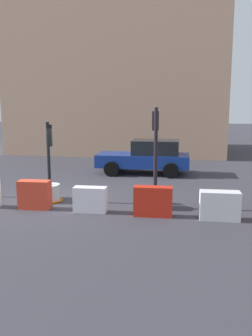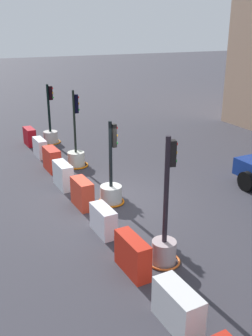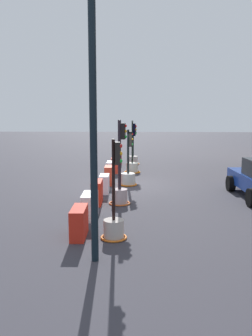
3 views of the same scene
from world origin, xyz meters
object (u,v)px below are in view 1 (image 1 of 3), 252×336
at_px(construction_barrier_6, 153,201).
at_px(construction_barrier_4, 35,195).
at_px(traffic_light_3, 155,189).
at_px(construction_barrier_7, 220,206).
at_px(traffic_light_2, 50,189).
at_px(construction_barrier_5, 90,200).
at_px(car_blue_estate, 147,157).

bearing_deg(construction_barrier_6, construction_barrier_4, 178.53).
bearing_deg(construction_barrier_4, construction_barrier_6, -1.47).
relative_size(traffic_light_3, construction_barrier_7, 2.78).
relative_size(construction_barrier_4, construction_barrier_6, 0.89).
bearing_deg(construction_barrier_7, traffic_light_2, 169.61).
bearing_deg(construction_barrier_7, traffic_light_3, 156.19).
height_order(traffic_light_3, construction_barrier_6, traffic_light_3).
distance_m(traffic_light_3, construction_barrier_6, 0.89).
bearing_deg(construction_barrier_6, traffic_light_2, 164.16).
relative_size(traffic_light_2, construction_barrier_6, 2.35).
xyz_separation_m(construction_barrier_4, construction_barrier_5, (1.84, -0.03, -0.06)).
bearing_deg(construction_barrier_4, traffic_light_2, 82.51).
height_order(construction_barrier_6, car_blue_estate, car_blue_estate).
distance_m(traffic_light_2, car_blue_estate, 6.25).
bearing_deg(construction_barrier_4, construction_barrier_7, -0.81).
bearing_deg(construction_barrier_7, construction_barrier_6, -179.52).
distance_m(construction_barrier_4, construction_barrier_6, 3.79).
bearing_deg(construction_barrier_5, construction_barrier_6, -1.91).
relative_size(construction_barrier_5, construction_barrier_7, 0.89).
xyz_separation_m(construction_barrier_4, construction_barrier_7, (5.71, -0.08, -0.04)).
relative_size(traffic_light_2, construction_barrier_7, 2.36).
bearing_deg(construction_barrier_5, construction_barrier_7, -0.73).
distance_m(traffic_light_2, construction_barrier_4, 0.95).
height_order(traffic_light_2, car_blue_estate, traffic_light_2).
bearing_deg(car_blue_estate, traffic_light_2, -115.05).
bearing_deg(construction_barrier_5, traffic_light_3, 22.91).
xyz_separation_m(traffic_light_2, construction_barrier_5, (1.72, -0.98, -0.04)).
bearing_deg(traffic_light_3, construction_barrier_6, -87.97).
bearing_deg(traffic_light_3, car_blue_estate, 99.72).
bearing_deg(construction_barrier_7, construction_barrier_5, 179.27).
xyz_separation_m(traffic_light_3, construction_barrier_5, (-1.92, -0.81, -0.23)).
distance_m(construction_barrier_5, construction_barrier_7, 3.87).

